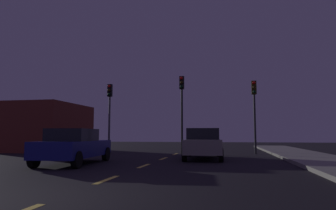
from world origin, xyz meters
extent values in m
plane|color=black|center=(0.00, 7.00, 0.00)|extent=(80.00, 80.00, 0.00)
cube|color=#EACC4C|center=(0.00, 2.60, 0.00)|extent=(0.16, 1.60, 0.01)
cube|color=#EACC4C|center=(0.00, 6.40, 0.00)|extent=(0.16, 1.60, 0.01)
cube|color=#EACC4C|center=(0.00, 10.20, 0.00)|extent=(0.16, 1.60, 0.01)
cube|color=#EACC4C|center=(0.00, 14.00, 0.00)|extent=(0.16, 1.60, 0.01)
cylinder|color=#4C4C51|center=(-4.99, 15.08, 2.44)|extent=(0.14, 0.14, 4.88)
cube|color=black|center=(-4.99, 15.08, 4.43)|extent=(0.32, 0.24, 0.90)
sphere|color=red|center=(-4.99, 14.92, 4.73)|extent=(0.20, 0.20, 0.20)
sphere|color=#3F2D0C|center=(-4.99, 14.92, 4.43)|extent=(0.20, 0.20, 0.20)
sphere|color=#0C3319|center=(-4.99, 14.92, 4.13)|extent=(0.20, 0.20, 0.20)
cylinder|color=black|center=(0.28, 15.08, 2.64)|extent=(0.14, 0.14, 5.28)
cube|color=black|center=(0.28, 15.08, 4.83)|extent=(0.32, 0.24, 0.90)
sphere|color=red|center=(0.28, 14.92, 5.13)|extent=(0.20, 0.20, 0.20)
sphere|color=#3F2D0C|center=(0.28, 14.92, 4.83)|extent=(0.20, 0.20, 0.20)
sphere|color=#0C3319|center=(0.28, 14.92, 4.53)|extent=(0.20, 0.20, 0.20)
cylinder|color=#2D2D30|center=(5.09, 15.08, 2.40)|extent=(0.14, 0.14, 4.79)
cube|color=#382D0C|center=(5.09, 15.08, 4.34)|extent=(0.32, 0.24, 0.90)
sphere|color=red|center=(5.09, 14.92, 4.64)|extent=(0.20, 0.20, 0.20)
sphere|color=#3F2D0C|center=(5.09, 14.92, 4.34)|extent=(0.20, 0.20, 0.20)
sphere|color=#0C3319|center=(5.09, 14.92, 4.04)|extent=(0.20, 0.20, 0.20)
cube|color=gray|center=(2.07, 10.39, 0.66)|extent=(2.02, 4.66, 0.68)
cube|color=black|center=(2.08, 10.16, 1.28)|extent=(1.67, 2.14, 0.55)
cylinder|color=black|center=(1.15, 12.08, 0.32)|extent=(0.25, 0.65, 0.64)
cylinder|color=black|center=(2.80, 12.17, 0.32)|extent=(0.25, 0.65, 0.64)
cylinder|color=black|center=(1.33, 8.61, 0.32)|extent=(0.25, 0.65, 0.64)
cylinder|color=black|center=(2.99, 8.70, 0.32)|extent=(0.25, 0.65, 0.64)
cube|color=navy|center=(-3.11, 6.59, 0.65)|extent=(2.13, 4.62, 0.66)
cube|color=black|center=(-3.09, 6.36, 1.23)|extent=(1.73, 2.14, 0.51)
cylinder|color=black|center=(-4.07, 8.21, 0.32)|extent=(0.27, 0.66, 0.64)
cylinder|color=black|center=(-2.41, 8.35, 0.32)|extent=(0.27, 0.66, 0.64)
cylinder|color=black|center=(-3.81, 4.83, 0.32)|extent=(0.27, 0.66, 0.64)
cylinder|color=black|center=(-2.14, 4.96, 0.32)|extent=(0.27, 0.66, 0.64)
cube|color=maroon|center=(-10.50, 15.88, 1.79)|extent=(5.00, 6.27, 3.59)
camera|label=1|loc=(3.26, -5.40, 1.23)|focal=32.33mm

